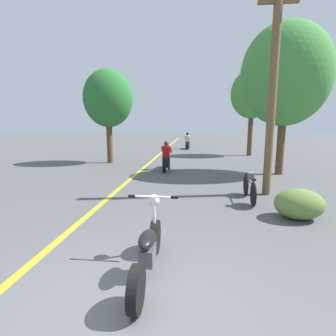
{
  "coord_description": "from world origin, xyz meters",
  "views": [
    {
      "loc": [
        0.83,
        -2.69,
        2.17
      ],
      "look_at": [
        0.05,
        4.71,
        0.9
      ],
      "focal_mm": 28.0,
      "sensor_mm": 36.0,
      "label": 1
    }
  ],
  "objects_px": {
    "bicycle_parked": "(249,189)",
    "motorcycle_rider_far": "(187,143)",
    "roadside_tree_right_near": "(286,75)",
    "roadside_tree_right_far": "(252,94)",
    "motorcycle_foreground": "(148,249)",
    "motorcycle_rider_lead": "(166,159)",
    "utility_pole": "(273,90)",
    "roadside_tree_left": "(108,99)"
  },
  "relations": [
    {
      "from": "motorcycle_foreground",
      "to": "motorcycle_rider_far",
      "type": "xyz_separation_m",
      "value": [
        -0.03,
        19.05,
        0.15
      ]
    },
    {
      "from": "bicycle_parked",
      "to": "motorcycle_foreground",
      "type": "bearing_deg",
      "value": -119.07
    },
    {
      "from": "utility_pole",
      "to": "bicycle_parked",
      "type": "relative_size",
      "value": 3.6
    },
    {
      "from": "motorcycle_foreground",
      "to": "roadside_tree_right_far",
      "type": "bearing_deg",
      "value": 73.81
    },
    {
      "from": "motorcycle_foreground",
      "to": "motorcycle_rider_lead",
      "type": "height_order",
      "value": "motorcycle_rider_lead"
    },
    {
      "from": "motorcycle_foreground",
      "to": "bicycle_parked",
      "type": "relative_size",
      "value": 1.18
    },
    {
      "from": "roadside_tree_right_far",
      "to": "motorcycle_foreground",
      "type": "height_order",
      "value": "roadside_tree_right_far"
    },
    {
      "from": "bicycle_parked",
      "to": "roadside_tree_right_near",
      "type": "bearing_deg",
      "value": 63.76
    },
    {
      "from": "utility_pole",
      "to": "roadside_tree_left",
      "type": "distance_m",
      "value": 9.12
    },
    {
      "from": "motorcycle_foreground",
      "to": "roadside_tree_right_near",
      "type": "bearing_deg",
      "value": 62.37
    },
    {
      "from": "roadside_tree_right_near",
      "to": "bicycle_parked",
      "type": "xyz_separation_m",
      "value": [
        -2.07,
        -4.21,
        -3.76
      ]
    },
    {
      "from": "roadside_tree_right_near",
      "to": "motorcycle_foreground",
      "type": "xyz_separation_m",
      "value": [
        -4.26,
        -8.15,
        -3.72
      ]
    },
    {
      "from": "roadside_tree_right_far",
      "to": "motorcycle_rider_far",
      "type": "height_order",
      "value": "roadside_tree_right_far"
    },
    {
      "from": "motorcycle_rider_lead",
      "to": "motorcycle_foreground",
      "type": "bearing_deg",
      "value": -85.35
    },
    {
      "from": "roadside_tree_right_far",
      "to": "motorcycle_rider_far",
      "type": "xyz_separation_m",
      "value": [
        -4.35,
        4.17,
        -3.52
      ]
    },
    {
      "from": "motorcycle_rider_lead",
      "to": "roadside_tree_right_near",
      "type": "bearing_deg",
      "value": -6.79
    },
    {
      "from": "motorcycle_rider_lead",
      "to": "bicycle_parked",
      "type": "bearing_deg",
      "value": -58.84
    },
    {
      "from": "utility_pole",
      "to": "roadside_tree_right_far",
      "type": "distance_m",
      "value": 10.35
    },
    {
      "from": "bicycle_parked",
      "to": "utility_pole",
      "type": "bearing_deg",
      "value": 48.14
    },
    {
      "from": "motorcycle_rider_far",
      "to": "roadside_tree_right_far",
      "type": "bearing_deg",
      "value": -43.75
    },
    {
      "from": "roadside_tree_right_far",
      "to": "motorcycle_rider_lead",
      "type": "distance_m",
      "value": 8.7
    },
    {
      "from": "utility_pole",
      "to": "bicycle_parked",
      "type": "bearing_deg",
      "value": -131.86
    },
    {
      "from": "motorcycle_rider_far",
      "to": "bicycle_parked",
      "type": "relative_size",
      "value": 1.17
    },
    {
      "from": "utility_pole",
      "to": "roadside_tree_right_near",
      "type": "relative_size",
      "value": 0.98
    },
    {
      "from": "roadside_tree_right_near",
      "to": "motorcycle_foreground",
      "type": "height_order",
      "value": "roadside_tree_right_near"
    },
    {
      "from": "roadside_tree_right_far",
      "to": "motorcycle_foreground",
      "type": "bearing_deg",
      "value": -106.19
    },
    {
      "from": "roadside_tree_right_near",
      "to": "roadside_tree_left",
      "type": "relative_size",
      "value": 1.23
    },
    {
      "from": "roadside_tree_left",
      "to": "motorcycle_rider_lead",
      "type": "relative_size",
      "value": 2.45
    },
    {
      "from": "motorcycle_foreground",
      "to": "motorcycle_rider_lead",
      "type": "bearing_deg",
      "value": 94.65
    },
    {
      "from": "motorcycle_foreground",
      "to": "utility_pole",
      "type": "bearing_deg",
      "value": 58.64
    },
    {
      "from": "motorcycle_foreground",
      "to": "motorcycle_rider_far",
      "type": "height_order",
      "value": "motorcycle_rider_far"
    },
    {
      "from": "bicycle_parked",
      "to": "motorcycle_rider_far",
      "type": "bearing_deg",
      "value": 98.36
    },
    {
      "from": "utility_pole",
      "to": "roadside_tree_right_far",
      "type": "xyz_separation_m",
      "value": [
        1.47,
        10.21,
        0.93
      ]
    },
    {
      "from": "roadside_tree_left",
      "to": "motorcycle_rider_lead",
      "type": "height_order",
      "value": "roadside_tree_left"
    },
    {
      "from": "roadside_tree_right_far",
      "to": "roadside_tree_right_near",
      "type": "bearing_deg",
      "value": -90.49
    },
    {
      "from": "utility_pole",
      "to": "motorcycle_rider_far",
      "type": "relative_size",
      "value": 3.08
    },
    {
      "from": "roadside_tree_right_near",
      "to": "motorcycle_foreground",
      "type": "distance_m",
      "value": 9.92
    },
    {
      "from": "roadside_tree_right_near",
      "to": "roadside_tree_right_far",
      "type": "xyz_separation_m",
      "value": [
        0.06,
        6.74,
        -0.06
      ]
    },
    {
      "from": "motorcycle_rider_far",
      "to": "motorcycle_foreground",
      "type": "bearing_deg",
      "value": -89.91
    },
    {
      "from": "roadside_tree_left",
      "to": "motorcycle_rider_far",
      "type": "bearing_deg",
      "value": 64.44
    },
    {
      "from": "roadside_tree_right_near",
      "to": "motorcycle_foreground",
      "type": "bearing_deg",
      "value": -117.63
    },
    {
      "from": "motorcycle_rider_lead",
      "to": "motorcycle_rider_far",
      "type": "bearing_deg",
      "value": 86.22
    }
  ]
}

